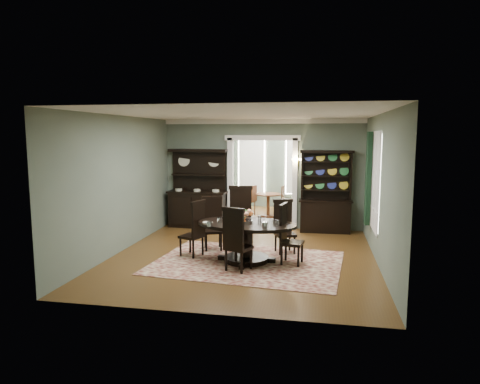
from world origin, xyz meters
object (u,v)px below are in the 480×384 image
(sideboard, at_px, (198,200))
(welsh_dresser, at_px, (325,203))
(parlor_table, at_px, (268,202))
(dining_table, at_px, (247,235))

(sideboard, relative_size, welsh_dresser, 1.00)
(sideboard, distance_m, welsh_dresser, 3.52)
(welsh_dresser, xyz_separation_m, parlor_table, (-1.75, 1.80, -0.31))
(dining_table, height_order, sideboard, sideboard)
(welsh_dresser, bearing_deg, dining_table, -118.67)
(dining_table, xyz_separation_m, welsh_dresser, (1.60, 3.11, 0.23))
(sideboard, relative_size, parlor_table, 2.73)
(dining_table, xyz_separation_m, parlor_table, (-0.15, 4.91, -0.08))
(sideboard, height_order, parlor_table, sideboard)
(dining_table, distance_m, welsh_dresser, 3.50)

